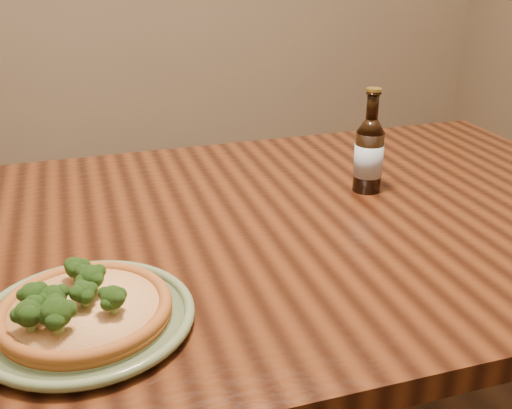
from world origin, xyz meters
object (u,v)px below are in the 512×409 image
object	(u,v)px
plate	(86,318)
pizza	(82,308)
table	(230,272)
beer_bottle	(369,154)

from	to	relation	value
plate	pizza	distance (m)	0.02
table	pizza	xyz separation A→B (m)	(-0.26, -0.23, 0.12)
table	beer_bottle	xyz separation A→B (m)	(0.31, 0.08, 0.17)
table	pizza	world-z (taller)	pizza
pizza	beer_bottle	distance (m)	0.64
pizza	table	bearing A→B (deg)	41.78
table	beer_bottle	bearing A→B (deg)	13.97
beer_bottle	plate	bearing A→B (deg)	-127.07
plate	pizza	size ratio (longest dim) A/B	1.26
table	plate	xyz separation A→B (m)	(-0.25, -0.23, 0.10)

